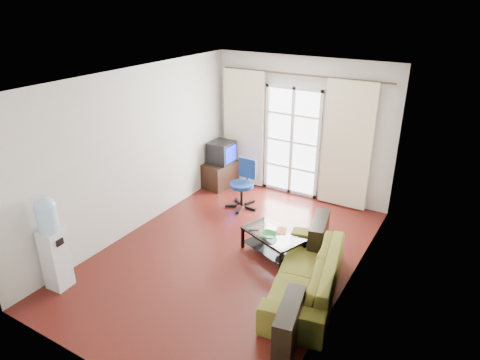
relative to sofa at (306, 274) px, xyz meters
name	(u,v)px	position (x,y,z in m)	size (l,w,h in m)	color
floor	(230,254)	(-1.36, 0.26, -0.29)	(5.20, 5.20, 0.00)	#541A14
ceiling	(228,79)	(-1.36, 0.26, 2.41)	(5.20, 5.20, 0.00)	white
wall_back	(301,129)	(-1.36, 2.86, 1.06)	(3.60, 0.02, 2.70)	silver
wall_front	(84,265)	(-1.36, -2.34, 1.06)	(3.60, 0.02, 2.70)	silver
wall_left	(135,152)	(-3.16, 0.26, 1.06)	(0.02, 5.20, 2.70)	silver
wall_right	(352,203)	(0.44, 0.26, 1.06)	(0.02, 5.20, 2.70)	silver
french_door	(292,142)	(-1.51, 2.80, 0.78)	(1.16, 0.06, 2.15)	white
curtain_rod	(302,75)	(-1.36, 2.76, 2.09)	(0.04, 0.04, 3.30)	#4C3F2D
curtain_left	(244,128)	(-2.56, 2.74, 0.91)	(0.90, 0.07, 2.35)	beige
curtain_right	(347,146)	(-0.41, 2.74, 0.91)	(0.90, 0.07, 2.35)	beige
radiator	(335,188)	(-0.56, 2.76, 0.04)	(0.64, 0.12, 0.64)	gray
sofa	(306,274)	(0.00, 0.00, 0.00)	(1.18, 2.14, 0.59)	olive
coffee_table	(273,241)	(-0.79, 0.59, -0.05)	(1.07, 0.83, 0.38)	silver
bowl	(269,235)	(-0.79, 0.46, 0.12)	(0.27, 0.27, 0.06)	#348F47
book	(276,230)	(-0.77, 0.67, 0.10)	(0.21, 0.24, 0.02)	#B51618
remote	(254,230)	(-1.08, 0.51, 0.09)	(0.15, 0.04, 0.02)	black
tv_stand	(220,174)	(-2.90, 2.34, -0.04)	(0.47, 0.71, 0.52)	black
crt_tv	(221,152)	(-2.90, 2.38, 0.44)	(0.50, 0.49, 0.44)	black
task_chair	(242,193)	(-2.02, 1.76, -0.02)	(0.65, 0.65, 0.92)	black
water_cooler	(52,241)	(-2.96, -1.61, 0.42)	(0.31, 0.30, 1.37)	silver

